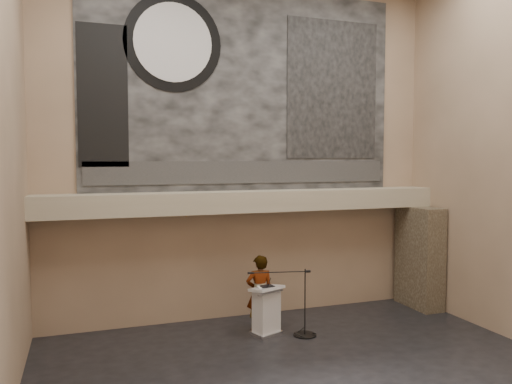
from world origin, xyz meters
name	(u,v)px	position (x,y,z in m)	size (l,w,h in m)	color
floor	(315,380)	(0.00, 0.00, 0.00)	(10.00, 10.00, 0.00)	black
wall_back	(245,148)	(0.00, 4.00, 4.25)	(10.00, 0.02, 8.50)	#897057
wall_front	(497,131)	(0.00, -4.00, 4.25)	(10.00, 0.02, 8.50)	#897057
soffit	(251,201)	(0.00, 3.60, 2.95)	(10.00, 0.80, 0.50)	#9E947A
sprinkler_left	(186,215)	(-1.60, 3.55, 2.67)	(0.04, 0.04, 0.06)	#B2893D
sprinkler_right	(321,210)	(1.90, 3.55, 2.67)	(0.04, 0.04, 0.06)	#B2893D
banner	(246,90)	(0.00, 3.97, 5.70)	(8.00, 0.05, 5.00)	black
banner_text_strip	(246,172)	(0.00, 3.93, 3.65)	(7.76, 0.02, 0.55)	#2B2B2B
banner_clock_rim	(173,43)	(-1.80, 3.93, 6.70)	(2.30, 2.30, 0.02)	black
banner_clock_face	(173,42)	(-1.80, 3.91, 6.70)	(1.84, 1.84, 0.02)	silver
banner_building_print	(333,90)	(2.40, 3.93, 5.80)	(2.60, 0.02, 3.60)	black
banner_brick_print	(103,96)	(-3.40, 3.93, 5.40)	(1.10, 0.02, 3.20)	black
stone_pier	(419,257)	(4.65, 3.15, 1.35)	(0.60, 1.40, 2.70)	#3F3527
lectern	(266,311)	(-0.01, 2.46, 0.55)	(0.83, 0.71, 1.13)	silver
binder	(267,286)	(0.00, 2.43, 1.12)	(0.27, 0.22, 0.04)	black
papers	(263,287)	(-0.09, 2.46, 1.10)	(0.22, 0.31, 0.01)	white
speaker_person	(260,293)	(-0.05, 2.80, 0.88)	(0.64, 0.42, 1.76)	silver
mic_stand	(303,325)	(0.75, 2.14, 0.23)	(1.53, 0.54, 1.52)	black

